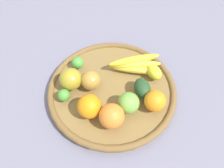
{
  "coord_description": "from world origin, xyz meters",
  "views": [
    {
      "loc": [
        -0.39,
        0.22,
        0.69
      ],
      "look_at": [
        0.0,
        0.0,
        0.06
      ],
      "focal_mm": 37.23,
      "sensor_mm": 36.0,
      "label": 1
    }
  ],
  "objects_px": {
    "orange_1": "(112,116)",
    "apple_0": "(71,79)",
    "lemon_0": "(154,72)",
    "apple_2": "(129,103)",
    "lime_0": "(64,95)",
    "banana_bunch": "(135,65)",
    "lime_1": "(78,63)",
    "avocado": "(142,88)",
    "orange_2": "(89,106)",
    "orange_0": "(155,101)",
    "apple_1": "(91,80)"
  },
  "relations": [
    {
      "from": "orange_1",
      "to": "apple_0",
      "type": "xyz_separation_m",
      "value": [
        0.19,
        0.05,
        -0.0
      ]
    },
    {
      "from": "apple_0",
      "to": "lemon_0",
      "type": "distance_m",
      "value": 0.29
    },
    {
      "from": "apple_2",
      "to": "lime_0",
      "type": "bearing_deg",
      "value": 50.73
    },
    {
      "from": "banana_bunch",
      "to": "lime_1",
      "type": "distance_m",
      "value": 0.2
    },
    {
      "from": "orange_1",
      "to": "avocado",
      "type": "bearing_deg",
      "value": -71.86
    },
    {
      "from": "orange_2",
      "to": "orange_0",
      "type": "distance_m",
      "value": 0.2
    },
    {
      "from": "apple_2",
      "to": "orange_0",
      "type": "distance_m",
      "value": 0.08
    },
    {
      "from": "apple_1",
      "to": "orange_0",
      "type": "xyz_separation_m",
      "value": [
        -0.17,
        -0.14,
        0.0
      ]
    },
    {
      "from": "orange_1",
      "to": "apple_1",
      "type": "bearing_deg",
      "value": -1.88
    },
    {
      "from": "apple_2",
      "to": "apple_1",
      "type": "bearing_deg",
      "value": 25.32
    },
    {
      "from": "avocado",
      "to": "apple_1",
      "type": "bearing_deg",
      "value": 51.82
    },
    {
      "from": "banana_bunch",
      "to": "orange_0",
      "type": "bearing_deg",
      "value": 170.16
    },
    {
      "from": "orange_1",
      "to": "lime_0",
      "type": "xyz_separation_m",
      "value": [
        0.15,
        0.09,
        -0.02
      ]
    },
    {
      "from": "lime_1",
      "to": "apple_1",
      "type": "bearing_deg",
      "value": -177.99
    },
    {
      "from": "avocado",
      "to": "orange_0",
      "type": "xyz_separation_m",
      "value": [
        -0.06,
        -0.0,
        0.01
      ]
    },
    {
      "from": "apple_2",
      "to": "avocado",
      "type": "bearing_deg",
      "value": -67.76
    },
    {
      "from": "orange_2",
      "to": "apple_1",
      "type": "relative_size",
      "value": 1.13
    },
    {
      "from": "apple_0",
      "to": "lemon_0",
      "type": "bearing_deg",
      "value": -110.89
    },
    {
      "from": "orange_0",
      "to": "lime_1",
      "type": "distance_m",
      "value": 0.31
    },
    {
      "from": "apple_1",
      "to": "apple_2",
      "type": "relative_size",
      "value": 0.98
    },
    {
      "from": "avocado",
      "to": "apple_0",
      "type": "xyz_separation_m",
      "value": [
        0.14,
        0.19,
        0.01
      ]
    },
    {
      "from": "orange_1",
      "to": "orange_0",
      "type": "distance_m",
      "value": 0.15
    },
    {
      "from": "apple_2",
      "to": "orange_0",
      "type": "bearing_deg",
      "value": -114.2
    },
    {
      "from": "apple_2",
      "to": "lime_1",
      "type": "xyz_separation_m",
      "value": [
        0.24,
        0.07,
        -0.01
      ]
    },
    {
      "from": "orange_0",
      "to": "lime_1",
      "type": "height_order",
      "value": "orange_0"
    },
    {
      "from": "avocado",
      "to": "orange_0",
      "type": "relative_size",
      "value": 1.12
    },
    {
      "from": "orange_0",
      "to": "lime_1",
      "type": "bearing_deg",
      "value": 27.88
    },
    {
      "from": "apple_2",
      "to": "apple_0",
      "type": "relative_size",
      "value": 0.9
    },
    {
      "from": "avocado",
      "to": "lime_0",
      "type": "relative_size",
      "value": 1.87
    },
    {
      "from": "lime_1",
      "to": "avocado",
      "type": "bearing_deg",
      "value": -146.16
    },
    {
      "from": "avocado",
      "to": "apple_0",
      "type": "height_order",
      "value": "apple_0"
    },
    {
      "from": "avocado",
      "to": "lemon_0",
      "type": "relative_size",
      "value": 1.28
    },
    {
      "from": "lemon_0",
      "to": "apple_1",
      "type": "bearing_deg",
      "value": 71.92
    },
    {
      "from": "apple_0",
      "to": "lemon_0",
      "type": "height_order",
      "value": "apple_0"
    },
    {
      "from": "orange_2",
      "to": "avocado",
      "type": "height_order",
      "value": "orange_2"
    },
    {
      "from": "orange_2",
      "to": "apple_0",
      "type": "xyz_separation_m",
      "value": [
        0.12,
        0.01,
        0.0
      ]
    },
    {
      "from": "lime_1",
      "to": "orange_2",
      "type": "bearing_deg",
      "value": 166.93
    },
    {
      "from": "orange_0",
      "to": "lemon_0",
      "type": "relative_size",
      "value": 1.14
    },
    {
      "from": "lime_0",
      "to": "orange_0",
      "type": "bearing_deg",
      "value": -125.04
    },
    {
      "from": "orange_2",
      "to": "lime_0",
      "type": "relative_size",
      "value": 1.84
    },
    {
      "from": "apple_1",
      "to": "orange_2",
      "type": "bearing_deg",
      "value": 151.96
    },
    {
      "from": "avocado",
      "to": "banana_bunch",
      "type": "bearing_deg",
      "value": -18.08
    },
    {
      "from": "lime_1",
      "to": "apple_0",
      "type": "height_order",
      "value": "apple_0"
    },
    {
      "from": "orange_1",
      "to": "lemon_0",
      "type": "xyz_separation_m",
      "value": [
        0.08,
        -0.22,
        -0.02
      ]
    },
    {
      "from": "lime_0",
      "to": "orange_2",
      "type": "bearing_deg",
      "value": -149.69
    },
    {
      "from": "apple_2",
      "to": "lime_1",
      "type": "distance_m",
      "value": 0.25
    },
    {
      "from": "apple_2",
      "to": "apple_0",
      "type": "height_order",
      "value": "apple_0"
    },
    {
      "from": "apple_0",
      "to": "lime_1",
      "type": "bearing_deg",
      "value": -38.33
    },
    {
      "from": "orange_1",
      "to": "orange_0",
      "type": "xyz_separation_m",
      "value": [
        -0.02,
        -0.14,
        -0.0
      ]
    },
    {
      "from": "apple_0",
      "to": "orange_0",
      "type": "bearing_deg",
      "value": -135.92
    }
  ]
}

